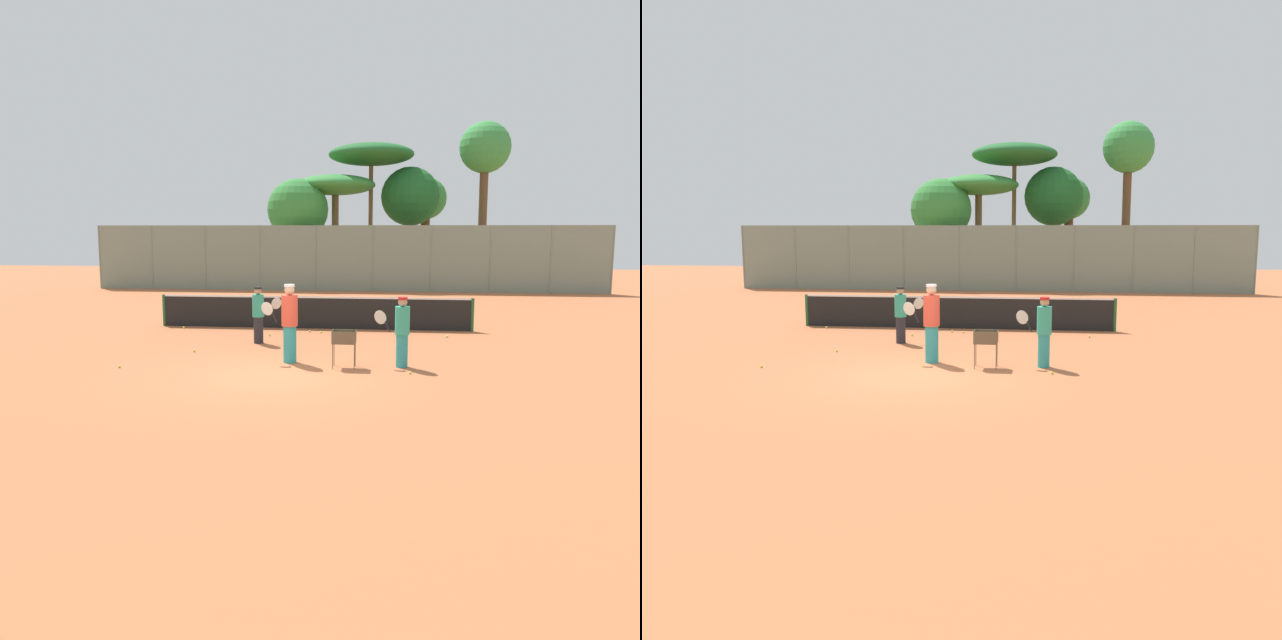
{
  "view_description": "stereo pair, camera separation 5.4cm",
  "coord_description": "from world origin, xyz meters",
  "views": [
    {
      "loc": [
        2.56,
        -13.44,
        3.24
      ],
      "look_at": [
        0.77,
        1.89,
        1.0
      ],
      "focal_mm": 35.0,
      "sensor_mm": 36.0,
      "label": 1
    },
    {
      "loc": [
        2.61,
        -13.43,
        3.24
      ],
      "look_at": [
        0.77,
        1.89,
        1.0
      ],
      "focal_mm": 35.0,
      "sensor_mm": 36.0,
      "label": 2
    }
  ],
  "objects": [
    {
      "name": "ground_plane",
      "position": [
        0.0,
        0.0,
        0.0
      ],
      "size": [
        80.0,
        80.0,
        0.0
      ],
      "primitive_type": "plane",
      "color": "#B7663D"
    },
    {
      "name": "tennis_net",
      "position": [
        0.0,
        6.76,
        0.56
      ],
      "size": [
        10.35,
        0.1,
        1.07
      ],
      "color": "#26592D",
      "rests_on": "ground_plane"
    },
    {
      "name": "back_fence",
      "position": [
        -0.0,
        19.52,
        1.73
      ],
      "size": [
        27.21,
        0.08,
        3.46
      ],
      "color": "gray",
      "rests_on": "ground_plane"
    },
    {
      "name": "tree_0",
      "position": [
        -0.79,
        22.87,
        5.67
      ],
      "size": [
        4.6,
        4.6,
        6.35
      ],
      "color": "brown",
      "rests_on": "ground_plane"
    },
    {
      "name": "tree_1",
      "position": [
        3.51,
        23.97,
        5.14
      ],
      "size": [
        3.41,
        3.41,
        6.87
      ],
      "color": "brown",
      "rests_on": "ground_plane"
    },
    {
      "name": "tree_2",
      "position": [
        7.61,
        23.42,
        7.55
      ],
      "size": [
        2.86,
        2.86,
        9.25
      ],
      "color": "brown",
      "rests_on": "ground_plane"
    },
    {
      "name": "tree_3",
      "position": [
        1.22,
        23.61,
        7.48
      ],
      "size": [
        4.94,
        4.94,
        8.15
      ],
      "color": "brown",
      "rests_on": "ground_plane"
    },
    {
      "name": "tree_4",
      "position": [
        -2.78,
        21.63,
        4.29
      ],
      "size": [
        3.44,
        3.44,
        6.07
      ],
      "color": "brown",
      "rests_on": "ground_plane"
    },
    {
      "name": "tree_5",
      "position": [
        4.46,
        24.89,
        4.87
      ],
      "size": [
        2.48,
        2.48,
        6.34
      ],
      "color": "brown",
      "rests_on": "ground_plane"
    },
    {
      "name": "player_white_outfit",
      "position": [
        -1.24,
        3.92,
        0.84
      ],
      "size": [
        0.87,
        0.36,
        1.62
      ],
      "rotation": [
        0.0,
        0.0,
        0.25
      ],
      "color": "#26262D",
      "rests_on": "ground_plane"
    },
    {
      "name": "player_red_cap",
      "position": [
        0.07,
        1.43,
        1.0
      ],
      "size": [
        0.97,
        0.4,
        1.93
      ],
      "rotation": [
        0.0,
        0.0,
        3.07
      ],
      "color": "teal",
      "rests_on": "ground_plane"
    },
    {
      "name": "player_yellow_shirt",
      "position": [
        2.8,
        1.21,
        0.87
      ],
      "size": [
        0.89,
        0.35,
        1.68
      ],
      "rotation": [
        0.0,
        0.0,
        2.97
      ],
      "color": "teal",
      "rests_on": "ground_plane"
    },
    {
      "name": "ball_cart",
      "position": [
        1.43,
        1.0,
        0.66
      ],
      "size": [
        0.56,
        0.41,
        0.89
      ],
      "color": "brown",
      "rests_on": "ground_plane"
    },
    {
      "name": "tennis_ball_0",
      "position": [
        -0.04,
        6.0,
        0.03
      ],
      "size": [
        0.07,
        0.07,
        0.07
      ],
      "primitive_type": "sphere",
      "color": "#D1E54C",
      "rests_on": "ground_plane"
    },
    {
      "name": "tennis_ball_1",
      "position": [
        -4.28,
        6.26,
        0.03
      ],
      "size": [
        0.07,
        0.07,
        0.07
      ],
      "primitive_type": "sphere",
      "color": "#D1E54C",
      "rests_on": "ground_plane"
    },
    {
      "name": "tennis_ball_2",
      "position": [
        -1.17,
        5.15,
        0.03
      ],
      "size": [
        0.07,
        0.07,
        0.07
      ],
      "primitive_type": "sphere",
      "color": "#D1E54C",
      "rests_on": "ground_plane"
    },
    {
      "name": "tennis_ball_3",
      "position": [
        -2.67,
        2.42,
        0.03
      ],
      "size": [
        0.07,
        0.07,
        0.07
      ],
      "primitive_type": "sphere",
      "color": "#D1E54C",
      "rests_on": "ground_plane"
    },
    {
      "name": "tennis_ball_4",
      "position": [
        -3.83,
        0.35,
        0.03
      ],
      "size": [
        0.07,
        0.07,
        0.07
      ],
      "primitive_type": "sphere",
      "color": "#D1E54C",
      "rests_on": "ground_plane"
    },
    {
      "name": "tennis_ball_5",
      "position": [
        3.0,
        0.51,
        0.03
      ],
      "size": [
        0.07,
        0.07,
        0.07
      ],
      "primitive_type": "sphere",
      "color": "#D1E54C",
      "rests_on": "ground_plane"
    },
    {
      "name": "tennis_ball_6",
      "position": [
        0.34,
        5.86,
        0.03
      ],
      "size": [
        0.07,
        0.07,
        0.07
      ],
      "primitive_type": "sphere",
      "color": "#D1E54C",
      "rests_on": "ground_plane"
    },
    {
      "name": "tennis_ball_7",
      "position": [
        4.23,
        5.5,
        0.03
      ],
      "size": [
        0.07,
        0.07,
        0.07
      ],
      "primitive_type": "sphere",
      "color": "#D1E54C",
      "rests_on": "ground_plane"
    },
    {
      "name": "parked_car",
      "position": [
        1.75,
        24.21,
        0.66
      ],
      "size": [
        4.2,
        1.7,
        1.6
      ],
      "color": "#B2B7BC",
      "rests_on": "ground_plane"
    }
  ]
}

